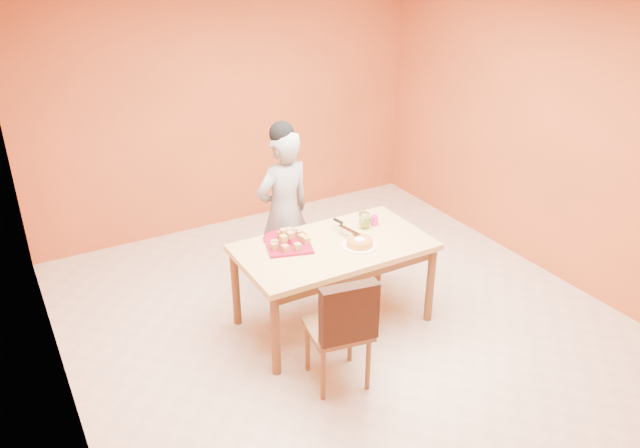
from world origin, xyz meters
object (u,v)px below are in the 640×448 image
pastry_platter (289,245)px  egg_ornament (365,221)px  dining_chair (339,327)px  person (284,212)px  red_dinner_plate (280,238)px  checker_tin (364,214)px  dining_table (334,255)px  magenta_glass (375,220)px  sponge_cake (360,242)px

pastry_platter → egg_ornament: (0.73, -0.03, 0.06)m
dining_chair → egg_ornament: (0.76, 0.83, 0.33)m
person → red_dinner_plate: bearing=50.9°
egg_ornament → checker_tin: 0.26m
dining_table → dining_chair: dining_chair is taller
pastry_platter → egg_ornament: bearing=-2.2°
dining_table → magenta_glass: size_ratio=17.16×
dining_chair → pastry_platter: (0.03, 0.86, 0.27)m
sponge_cake → magenta_glass: bearing=39.4°
dining_table → pastry_platter: size_ratio=4.44×
dining_chair → egg_ornament: size_ratio=6.79×
sponge_cake → person: bearing=106.8°
person → dining_table: bearing=88.6°
sponge_cake → checker_tin: 0.60m
pastry_platter → sponge_cake: (0.51, -0.29, 0.03)m
checker_tin → egg_ornament: bearing=-122.2°
red_dinner_plate → magenta_glass: (0.85, -0.17, 0.04)m
magenta_glass → person: bearing=135.2°
red_dinner_plate → sponge_cake: sponge_cake is taller
dining_table → red_dinner_plate: bearing=137.9°
magenta_glass → checker_tin: 0.20m
dining_chair → checker_tin: dining_chair is taller
red_dinner_plate → magenta_glass: magenta_glass is taller
red_dinner_plate → sponge_cake: (0.51, -0.44, 0.03)m
dining_table → sponge_cake: (0.17, -0.13, 0.13)m
egg_ornament → checker_tin: bearing=71.1°
pastry_platter → red_dinner_plate: (-0.00, 0.15, -0.00)m
sponge_cake → checker_tin: size_ratio=2.28×
dining_table → pastry_platter: 0.39m
dining_chair → magenta_glass: 1.26m
dining_table → checker_tin: (0.53, 0.35, 0.11)m
red_dinner_plate → checker_tin: 0.87m
pastry_platter → dining_table: bearing=-25.2°
dining_chair → sponge_cake: (0.54, 0.57, 0.30)m
pastry_platter → dining_chair: bearing=-92.0°
red_dinner_plate → magenta_glass: size_ratio=3.03×
person → sponge_cake: (0.26, -0.87, 0.02)m
egg_ornament → sponge_cake: bearing=-117.1°
dining_chair → pastry_platter: size_ratio=2.66×
person → pastry_platter: bearing=58.3°
red_dinner_plate → pastry_platter: bearing=-88.2°
person → pastry_platter: (-0.25, -0.58, -0.01)m
dining_table → red_dinner_plate: red_dinner_plate is taller
dining_chair → person: bearing=89.2°
egg_ornament → checker_tin: (0.14, 0.22, -0.06)m
egg_ornament → checker_tin: egg_ornament is taller
dining_table → red_dinner_plate: size_ratio=5.67×
dining_chair → checker_tin: bearing=59.6°
sponge_cake → dining_chair: bearing=-133.2°
person → red_dinner_plate: size_ratio=5.52×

